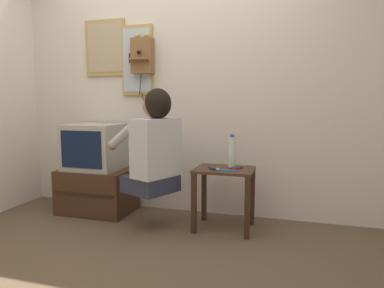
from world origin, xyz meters
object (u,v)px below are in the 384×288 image
object	(u,v)px
wall_phone_antique	(142,56)
television	(95,147)
cell_phone_spare	(236,168)
toothbrush	(225,170)
cell_phone_held	(213,168)
water_bottle	(232,152)
wall_mirror	(137,60)
person	(154,144)
framed_picture	(105,48)

from	to	relation	value
wall_phone_antique	television	bearing A→B (deg)	-154.46
cell_phone_spare	toothbrush	size ratio (longest dim) A/B	0.84
cell_phone_held	cell_phone_spare	xyz separation A→B (m)	(0.18, 0.07, 0.00)
water_bottle	toothbrush	size ratio (longest dim) A/B	1.71
wall_phone_antique	wall_mirror	xyz separation A→B (m)	(-0.07, 0.04, -0.04)
person	toothbrush	size ratio (longest dim) A/B	5.30
person	cell_phone_held	xyz separation A→B (m)	(0.48, 0.13, -0.20)
wall_phone_antique	framed_picture	distance (m)	0.44
television	wall_phone_antique	world-z (taller)	wall_phone_antique
cell_phone_spare	toothbrush	bearing A→B (deg)	-91.12
framed_picture	person	bearing A→B (deg)	-35.94
wall_mirror	cell_phone_spare	size ratio (longest dim) A/B	4.93
person	toothbrush	world-z (taller)	person
framed_picture	cell_phone_held	distance (m)	1.69
wall_mirror	person	bearing A→B (deg)	-53.86
cell_phone_spare	framed_picture	bearing A→B (deg)	-164.84
water_bottle	television	bearing A→B (deg)	178.62
television	toothbrush	size ratio (longest dim) A/B	3.12
framed_picture	cell_phone_held	size ratio (longest dim) A/B	4.04
person	wall_mirror	bearing A→B (deg)	59.87
wall_phone_antique	water_bottle	size ratio (longest dim) A/B	2.70
wall_phone_antique	wall_mirror	distance (m)	0.09
wall_phone_antique	water_bottle	world-z (taller)	wall_phone_antique
person	water_bottle	distance (m)	0.67
toothbrush	cell_phone_held	bearing A→B (deg)	48.04
cell_phone_held	toothbrush	xyz separation A→B (m)	(0.11, -0.06, 0.00)
wall_mirror	cell_phone_spare	world-z (taller)	wall_mirror
wall_phone_antique	cell_phone_held	distance (m)	1.33
cell_phone_held	water_bottle	size ratio (longest dim) A/B	0.49
wall_phone_antique	toothbrush	distance (m)	1.41
person	toothbrush	xyz separation A→B (m)	(0.59, 0.07, -0.20)
cell_phone_held	cell_phone_spare	size ratio (longest dim) A/B	1.00
person	wall_phone_antique	distance (m)	0.99
water_bottle	cell_phone_spare	bearing A→B (deg)	-52.96
framed_picture	water_bottle	distance (m)	1.69
person	water_bottle	bearing A→B (deg)	-43.08
cell_phone_held	television	bearing A→B (deg)	143.92
cell_phone_held	water_bottle	distance (m)	0.23
framed_picture	wall_mirror	world-z (taller)	framed_picture
toothbrush	television	bearing A→B (deg)	67.27
cell_phone_spare	toothbrush	distance (m)	0.15
wall_mirror	water_bottle	distance (m)	1.33
framed_picture	cell_phone_spare	size ratio (longest dim) A/B	4.04
cell_phone_held	water_bottle	world-z (taller)	water_bottle
wall_phone_antique	wall_mirror	size ratio (longest dim) A/B	1.11
person	cell_phone_held	bearing A→B (deg)	-51.26
wall_phone_antique	water_bottle	bearing A→B (deg)	-14.29
person	wall_mirror	xyz separation A→B (m)	(-0.39, 0.54, 0.76)
water_bottle	toothbrush	distance (m)	0.23
toothbrush	wall_phone_antique	bearing A→B (deg)	51.50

